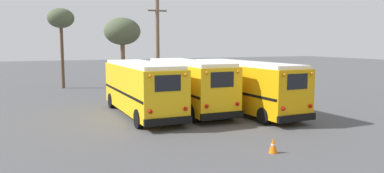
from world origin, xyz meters
TOP-DOWN VIEW (x-y plane):
  - ground_plane at (0.00, 0.00)m, footprint 160.00×160.00m
  - school_bus_0 at (-3.16, 0.57)m, footprint 2.69×9.54m
  - school_bus_1 at (-0.00, 0.63)m, footprint 2.74×9.43m
  - school_bus_2 at (3.16, -1.05)m, footprint 2.68×10.16m
  - utility_pole at (1.77, 11.56)m, footprint 1.80×0.34m
  - bare_tree_0 at (-0.84, 14.24)m, footprint 3.46×3.46m
  - bare_tree_1 at (-6.08, 17.26)m, footprint 2.54×2.54m
  - traffic_cone at (-0.68, -9.30)m, footprint 0.36×0.36m

SIDE VIEW (x-z plane):
  - ground_plane at x=0.00m, z-range 0.00..0.00m
  - traffic_cone at x=-0.68m, z-range 0.00..0.62m
  - school_bus_2 at x=3.16m, z-range 0.13..3.37m
  - school_bus_0 at x=-3.16m, z-range 0.14..3.39m
  - school_bus_1 at x=0.00m, z-range 0.14..3.44m
  - utility_pole at x=1.77m, z-range 0.11..8.48m
  - bare_tree_0 at x=-0.84m, z-range 2.04..8.88m
  - bare_tree_1 at x=-6.08m, z-range 2.77..10.55m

